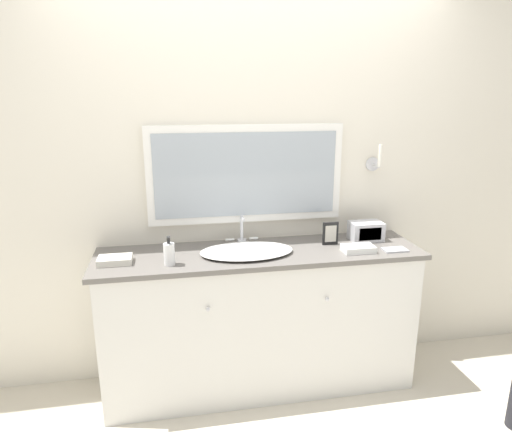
# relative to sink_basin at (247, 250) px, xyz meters

# --- Properties ---
(ground_plane) EXTENTS (14.00, 14.00, 0.00)m
(ground_plane) POSITION_rel_sink_basin_xyz_m (0.09, -0.24, -0.93)
(ground_plane) COLOR beige
(wall_back) EXTENTS (8.00, 0.18, 2.55)m
(wall_back) POSITION_rel_sink_basin_xyz_m (0.09, 0.30, 0.34)
(wall_back) COLOR silver
(wall_back) RESTS_ON ground_plane
(vanity_counter) EXTENTS (1.96, 0.52, 0.91)m
(vanity_counter) POSITION_rel_sink_basin_xyz_m (0.09, 0.02, -0.47)
(vanity_counter) COLOR silver
(vanity_counter) RESTS_ON ground_plane
(sink_basin) EXTENTS (0.55, 0.39, 0.19)m
(sink_basin) POSITION_rel_sink_basin_xyz_m (0.00, 0.00, 0.00)
(sink_basin) COLOR white
(sink_basin) RESTS_ON vanity_counter
(soap_bottle) EXTENTS (0.06, 0.06, 0.17)m
(soap_bottle) POSITION_rel_sink_basin_xyz_m (-0.45, -0.11, 0.05)
(soap_bottle) COLOR white
(soap_bottle) RESTS_ON vanity_counter
(appliance_box) EXTENTS (0.21, 0.14, 0.12)m
(appliance_box) POSITION_rel_sink_basin_xyz_m (0.80, 0.10, 0.04)
(appliance_box) COLOR #BCBCC1
(appliance_box) RESTS_ON vanity_counter
(picture_frame) EXTENTS (0.10, 0.01, 0.15)m
(picture_frame) POSITION_rel_sink_basin_xyz_m (0.54, 0.06, 0.05)
(picture_frame) COLOR black
(picture_frame) RESTS_ON vanity_counter
(hand_towel_near_sink) EXTENTS (0.19, 0.12, 0.04)m
(hand_towel_near_sink) POSITION_rel_sink_basin_xyz_m (-0.75, -0.03, 0.00)
(hand_towel_near_sink) COLOR silver
(hand_towel_near_sink) RESTS_ON vanity_counter
(hand_towel_far_corner) EXTENTS (0.19, 0.11, 0.04)m
(hand_towel_far_corner) POSITION_rel_sink_basin_xyz_m (0.66, -0.10, 0.00)
(hand_towel_far_corner) COLOR white
(hand_towel_far_corner) RESTS_ON vanity_counter
(metal_tray) EXTENTS (0.14, 0.09, 0.01)m
(metal_tray) POSITION_rel_sink_basin_xyz_m (0.89, -0.12, -0.01)
(metal_tray) COLOR #ADADB2
(metal_tray) RESTS_ON vanity_counter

